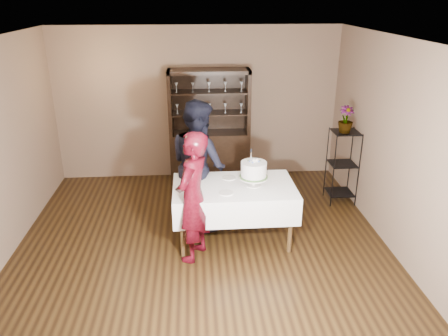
{
  "coord_description": "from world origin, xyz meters",
  "views": [
    {
      "loc": [
        -0.08,
        -5.14,
        3.19
      ],
      "look_at": [
        0.3,
        0.1,
        1.08
      ],
      "focal_mm": 35.0,
      "sensor_mm": 36.0,
      "label": 1
    }
  ],
  "objects_px": {
    "china_hutch": "(210,145)",
    "cake": "(254,171)",
    "cake_table": "(234,198)",
    "potted_plant": "(346,119)",
    "plant_etagere": "(342,164)",
    "man": "(198,164)",
    "woman": "(193,197)"
  },
  "relations": [
    {
      "from": "plant_etagere",
      "to": "china_hutch",
      "type": "bearing_deg",
      "value": 153.17
    },
    {
      "from": "potted_plant",
      "to": "plant_etagere",
      "type": "bearing_deg",
      "value": 49.81
    },
    {
      "from": "china_hutch",
      "to": "cake",
      "type": "distance_m",
      "value": 2.23
    },
    {
      "from": "cake_table",
      "to": "woman",
      "type": "height_order",
      "value": "woman"
    },
    {
      "from": "china_hutch",
      "to": "woman",
      "type": "bearing_deg",
      "value": -97.05
    },
    {
      "from": "potted_plant",
      "to": "man",
      "type": "bearing_deg",
      "value": -167.05
    },
    {
      "from": "plant_etagere",
      "to": "cake_table",
      "type": "distance_m",
      "value": 2.13
    },
    {
      "from": "woman",
      "to": "potted_plant",
      "type": "relative_size",
      "value": 4.08
    },
    {
      "from": "cake_table",
      "to": "woman",
      "type": "xyz_separation_m",
      "value": [
        -0.55,
        -0.4,
        0.23
      ]
    },
    {
      "from": "man",
      "to": "cake",
      "type": "height_order",
      "value": "man"
    },
    {
      "from": "cake_table",
      "to": "man",
      "type": "height_order",
      "value": "man"
    },
    {
      "from": "plant_etagere",
      "to": "potted_plant",
      "type": "bearing_deg",
      "value": -130.19
    },
    {
      "from": "plant_etagere",
      "to": "cake",
      "type": "distance_m",
      "value": 1.96
    },
    {
      "from": "china_hutch",
      "to": "potted_plant",
      "type": "distance_m",
      "value": 2.43
    },
    {
      "from": "china_hutch",
      "to": "plant_etagere",
      "type": "bearing_deg",
      "value": -26.83
    },
    {
      "from": "cake_table",
      "to": "cake",
      "type": "distance_m",
      "value": 0.47
    },
    {
      "from": "china_hutch",
      "to": "woman",
      "type": "distance_m",
      "value": 2.55
    },
    {
      "from": "cake_table",
      "to": "man",
      "type": "distance_m",
      "value": 0.75
    },
    {
      "from": "woman",
      "to": "cake_table",
      "type": "bearing_deg",
      "value": 150.91
    },
    {
      "from": "cake_table",
      "to": "man",
      "type": "xyz_separation_m",
      "value": [
        -0.46,
        0.51,
        0.31
      ]
    },
    {
      "from": "man",
      "to": "cake",
      "type": "distance_m",
      "value": 0.89
    },
    {
      "from": "plant_etagere",
      "to": "woman",
      "type": "relative_size",
      "value": 0.71
    },
    {
      "from": "plant_etagere",
      "to": "woman",
      "type": "xyz_separation_m",
      "value": [
        -2.39,
        -1.47,
        0.19
      ]
    },
    {
      "from": "potted_plant",
      "to": "woman",
      "type": "bearing_deg",
      "value": -148.76
    },
    {
      "from": "woman",
      "to": "potted_plant",
      "type": "distance_m",
      "value": 2.81
    },
    {
      "from": "plant_etagere",
      "to": "cake",
      "type": "height_order",
      "value": "cake"
    },
    {
      "from": "woman",
      "to": "man",
      "type": "relative_size",
      "value": 0.91
    },
    {
      "from": "woman",
      "to": "cake",
      "type": "height_order",
      "value": "woman"
    },
    {
      "from": "plant_etagere",
      "to": "man",
      "type": "distance_m",
      "value": 2.39
    },
    {
      "from": "china_hutch",
      "to": "man",
      "type": "distance_m",
      "value": 1.65
    },
    {
      "from": "plant_etagere",
      "to": "cake_table",
      "type": "xyz_separation_m",
      "value": [
        -1.84,
        -1.07,
        -0.03
      ]
    },
    {
      "from": "china_hutch",
      "to": "cake_table",
      "type": "distance_m",
      "value": 2.14
    }
  ]
}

